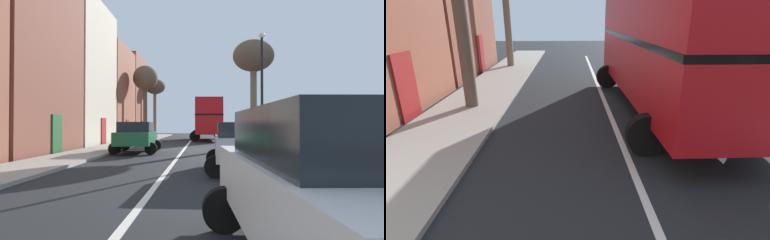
{
  "view_description": "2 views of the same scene",
  "coord_description": "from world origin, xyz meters",
  "views": [
    {
      "loc": [
        1.19,
        -20.71,
        1.53
      ],
      "look_at": [
        0.3,
        6.2,
        1.97
      ],
      "focal_mm": 30.24,
      "sensor_mm": 36.0,
      "label": 1
    },
    {
      "loc": [
        -1.34,
        3.09,
        3.15
      ],
      "look_at": [
        -1.18,
        8.82,
        1.05
      ],
      "focal_mm": 26.75,
      "sensor_mm": 36.0,
      "label": 2
    }
  ],
  "objects": [
    {
      "name": "sidewalk_right",
      "position": [
        4.9,
        0.0,
        0.06
      ],
      "size": [
        2.6,
        60.0,
        0.12
      ],
      "primitive_type": "cube",
      "color": "#9E998E",
      "rests_on": "ground"
    },
    {
      "name": "ground_plane",
      "position": [
        0.0,
        0.0,
        0.0
      ],
      "size": [
        84.0,
        84.0,
        0.0
      ],
      "primitive_type": "plane",
      "color": "black"
    },
    {
      "name": "litter_bin_right",
      "position": [
        5.3,
        -9.06,
        0.68
      ],
      "size": [
        0.55,
        0.55,
        1.1
      ],
      "color": "black",
      "rests_on": "sidewalk_right"
    },
    {
      "name": "street_tree_right_1",
      "position": [
        4.83,
        2.51,
        6.32
      ],
      "size": [
        2.96,
        2.96,
        7.54
      ],
      "color": "brown",
      "rests_on": "sidewalk_right"
    },
    {
      "name": "parked_car_green_left_2",
      "position": [
        -2.5,
        -2.77,
        0.97
      ],
      "size": [
        2.66,
        4.57,
        1.71
      ],
      "color": "#1E6038",
      "rests_on": "ground"
    },
    {
      "name": "sidewalk_left",
      "position": [
        -4.9,
        0.0,
        0.06
      ],
      "size": [
        2.6,
        60.0,
        0.12
      ],
      "primitive_type": "cube",
      "color": "#9E998E",
      "rests_on": "ground"
    },
    {
      "name": "lamppost_right",
      "position": [
        4.3,
        -3.69,
        3.81
      ],
      "size": [
        0.32,
        0.32,
        6.31
      ],
      "color": "black",
      "rests_on": "sidewalk_right"
    },
    {
      "name": "terraced_houses_left",
      "position": [
        -8.5,
        0.01,
        5.06
      ],
      "size": [
        4.07,
        47.68,
        10.97
      ],
      "color": "beige",
      "rests_on": "ground"
    },
    {
      "name": "parked_car_silver_right_1",
      "position": [
        2.5,
        -10.03,
        0.93
      ],
      "size": [
        2.56,
        4.34,
        1.62
      ],
      "color": "#B7BABF",
      "rests_on": "ground"
    },
    {
      "name": "parked_car_white_right_0",
      "position": [
        2.5,
        -17.46,
        0.97
      ],
      "size": [
        2.66,
        4.58,
        1.7
      ],
      "color": "silver",
      "rests_on": "ground"
    },
    {
      "name": "road_centre_line",
      "position": [
        0.0,
        0.0,
        0.0
      ],
      "size": [
        0.16,
        54.0,
        0.01
      ],
      "primitive_type": "cube",
      "color": "silver",
      "rests_on": "ground"
    },
    {
      "name": "street_tree_left_2",
      "position": [
        -5.13,
        21.71,
        6.42
      ],
      "size": [
        2.76,
        2.76,
        7.53
      ],
      "color": "#7A6B56",
      "rests_on": "sidewalk_left"
    },
    {
      "name": "street_tree_left_4",
      "position": [
        -4.84,
        12.96,
        6.3
      ],
      "size": [
        2.6,
        2.6,
        7.68
      ],
      "color": "brown",
      "rests_on": "sidewalk_left"
    },
    {
      "name": "double_decker_bus",
      "position": [
        1.7,
        12.69,
        2.35
      ],
      "size": [
        3.64,
        10.05,
        4.06
      ],
      "color": "#B21118",
      "rests_on": "ground"
    },
    {
      "name": "boundary_wall_right",
      "position": [
        6.45,
        0.0,
        0.48
      ],
      "size": [
        0.36,
        54.0,
        0.96
      ],
      "primitive_type": "cube",
      "color": "#9E6647",
      "rests_on": "ground"
    }
  ]
}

